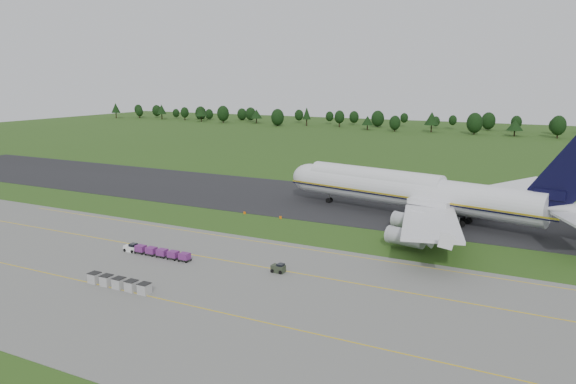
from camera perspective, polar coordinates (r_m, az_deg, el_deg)
The scene contains 10 objects.
ground at distance 113.31m, azimuth -0.29°, elevation -3.83°, with size 600.00×600.00×0.00m, color #274815.
apron at distance 86.09m, azimuth -10.97°, elevation -9.10°, with size 300.00×52.00×0.06m, color slate.
taxiway at distance 137.98m, azimuth 5.11°, elevation -1.05°, with size 300.00×40.00×0.08m, color black.
apron_markings at distance 91.32m, azimuth -8.23°, elevation -7.76°, with size 300.00×30.20×0.01m.
tree_line at distance 323.38m, azimuth 15.87°, elevation 6.92°, with size 521.09×21.27×11.68m.
aircraft at distance 124.71m, azimuth 13.09°, elevation 0.03°, with size 72.39×68.78×20.24m.
baggage_train at distance 99.20m, azimuth -13.32°, elevation -5.92°, with size 13.92×1.48×1.42m.
utility_cart at distance 88.84m, azimuth -1.00°, elevation -7.81°, with size 2.14×1.48×1.16m.
uld_row at distance 86.00m, azimuth -16.80°, elevation -8.84°, with size 11.19×1.59×1.57m.
edge_markers at distance 123.84m, azimuth -2.63°, elevation -2.37°, with size 9.63×0.30×0.60m.
Camera 1 is at (50.63, -96.77, 30.15)m, focal length 35.00 mm.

